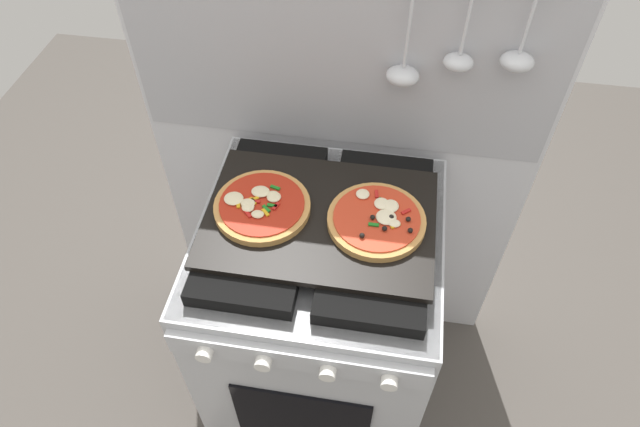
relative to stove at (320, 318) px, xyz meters
name	(u,v)px	position (x,y,z in m)	size (l,w,h in m)	color
ground_plane	(320,382)	(0.00, 0.00, -0.45)	(4.00, 4.00, 0.00)	#4C4742
kitchen_backsplash	(340,159)	(0.00, 0.34, 0.34)	(1.10, 0.09, 1.55)	silver
stove	(320,318)	(0.00, 0.00, 0.00)	(0.60, 0.64, 0.90)	#B7BABF
baking_tray	(320,218)	(0.00, 0.00, 0.46)	(0.54, 0.38, 0.02)	black
pizza_left	(261,206)	(-0.14, 0.00, 0.48)	(0.23, 0.23, 0.03)	#C18947
pizza_right	(377,220)	(0.13, 0.00, 0.48)	(0.23, 0.23, 0.03)	#C18947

